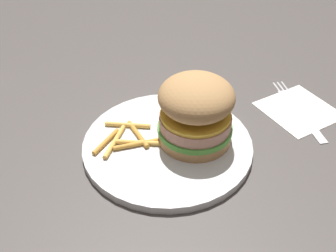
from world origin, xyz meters
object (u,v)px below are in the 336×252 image
Objects in this scene: plate at (168,145)px; fork at (298,108)px; napkin at (299,110)px; sandwich at (196,111)px; fries_pile at (127,138)px.

plate is 1.51× the size of fork.
napkin is at bearing 77.68° from plate.
plate reaches higher than fork.
fork reaches higher than napkin.
fork is (-0.00, 0.00, 0.00)m from napkin.
fork is at bearing 156.09° from napkin.
sandwich is at bearing 65.98° from plate.
sandwich is at bearing 56.34° from fries_pile.
fries_pile is at bearing -107.53° from fork.
fries_pile is 0.29m from napkin.
sandwich reaches higher than napkin.
napkin is at bearing 80.02° from sandwich.
fries_pile reaches higher than plate.
sandwich is at bearing -99.98° from napkin.
napkin is (0.03, 0.20, -0.06)m from sandwich.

